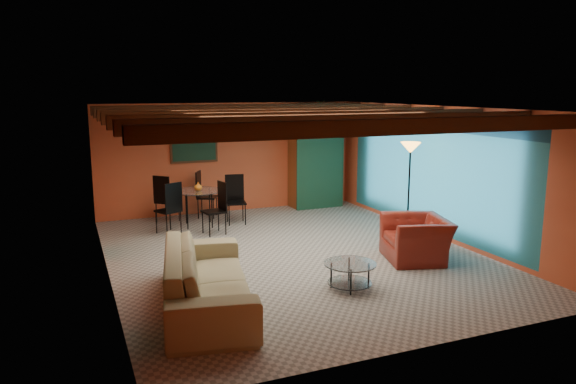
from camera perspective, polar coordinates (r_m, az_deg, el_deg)
name	(u,v)px	position (r m, az deg, el deg)	size (l,w,h in m)	color
room	(290,127)	(9.81, 0.20, 6.87)	(6.52, 8.01, 2.71)	gray
sofa	(207,278)	(7.78, -8.50, -8.92)	(2.91, 1.14, 0.85)	#8B7F5A
armchair	(416,239)	(10.02, 13.34, -4.81)	(1.19, 1.04, 0.78)	maroon
coffee_table	(350,275)	(8.50, 6.53, -8.71)	(0.81, 0.81, 0.42)	silver
dining_table	(199,201)	(12.27, -9.39, -0.97)	(2.16, 2.16, 1.12)	white
armoire	(315,164)	(14.10, 2.86, 2.99)	(1.28, 0.63, 2.24)	brown
floor_lamp	(409,190)	(11.31, 12.59, 0.16)	(0.40, 0.40, 1.99)	black
ceiling_fan	(292,127)	(9.71, 0.45, 6.82)	(1.50, 1.50, 0.44)	#472614
painting	(194,147)	(13.28, -9.85, 4.67)	(1.05, 0.03, 0.65)	black
potted_plant	(315,110)	(13.98, 2.91, 8.58)	(0.46, 0.40, 0.51)	#26661E
vase	(198,172)	(12.16, -9.48, 2.05)	(0.18, 0.18, 0.18)	orange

